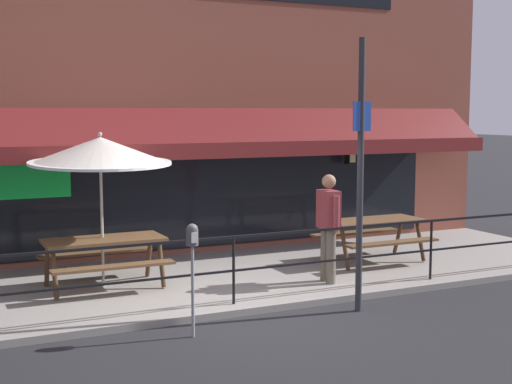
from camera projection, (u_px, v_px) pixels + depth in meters
ground_plane at (243, 316)px, 9.71m from camera, size 120.00×120.00×0.00m
patio_deck at (191, 282)px, 11.49m from camera, size 15.00×4.00×0.10m
restaurant_building at (147, 46)px, 13.05m from camera, size 15.00×1.60×8.00m
patio_railing at (234, 255)px, 9.89m from camera, size 13.84×0.04×0.97m
picnic_table_left at (104, 249)px, 10.82m from camera, size 1.80×1.42×0.76m
picnic_table_centre at (373, 228)px, 12.73m from camera, size 1.80×1.42×0.76m
patio_umbrella_left at (100, 151)px, 10.75m from camera, size 2.14×2.14×2.38m
pedestrian_walking at (328, 222)px, 11.14m from camera, size 0.27×0.62×1.71m
parking_meter_far at (192, 246)px, 8.69m from camera, size 0.15×0.16×1.42m
street_sign_pole at (360, 173)px, 9.76m from camera, size 0.28×0.09×3.77m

